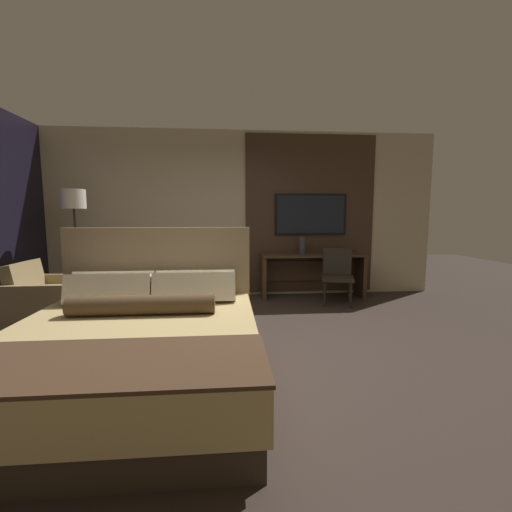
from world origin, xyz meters
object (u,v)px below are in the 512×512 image
tv (311,214)px  vase_tall (302,245)px  armchair_by_window (52,303)px  floor_lamp (74,209)px  desk_chair (337,272)px  desk (312,268)px  bed (138,345)px  book (334,253)px

tv → vase_tall: tv is taller
armchair_by_window → floor_lamp: 1.43m
desk_chair → armchair_by_window: (-3.97, -0.69, -0.23)m
desk → desk_chair: desk_chair is taller
floor_lamp → armchair_by_window: bearing=-91.4°
bed → tv: 3.92m
desk → floor_lamp: (-3.67, -0.40, 0.98)m
desk → tv: 0.92m
bed → floor_lamp: (-1.49, 2.50, 1.15)m
desk → desk_chair: 0.55m
desk → armchair_by_window: 3.87m
armchair_by_window → book: size_ratio=3.46×
tv → floor_lamp: (-3.67, -0.58, 0.08)m
vase_tall → floor_lamp: bearing=-174.0°
desk_chair → armchair_by_window: bearing=-154.8°
bed → desk: (2.18, 2.90, 0.16)m
book → desk_chair: bearing=-99.4°
armchair_by_window → floor_lamp: size_ratio=0.51×
desk → floor_lamp: size_ratio=0.99×
armchair_by_window → floor_lamp: floor_lamp is taller
tv → floor_lamp: 3.72m
tv → armchair_by_window: bearing=-160.0°
bed → book: (2.53, 2.82, 0.42)m
desk_chair → bed: bearing=-120.0°
tv → book: (0.35, -0.26, -0.65)m
bed → desk_chair: (2.46, 2.43, 0.17)m
tv → vase_tall: 0.59m
desk → book: (0.35, -0.08, 0.25)m
desk → tv: (0.00, 0.18, 0.90)m
bed → armchair_by_window: (-1.51, 1.74, -0.06)m
vase_tall → book: (0.54, -0.04, -0.14)m
bed → desk: 3.63m
tv → book: bearing=-37.0°
book → floor_lamp: bearing=-175.4°
desk_chair → armchair_by_window: size_ratio=0.97×
bed → desk_chair: 3.46m
desk → vase_tall: 0.43m
tv → vase_tall: size_ratio=4.14×
floor_lamp → book: bearing=4.6°
floor_lamp → bed: bearing=-59.1°
vase_tall → armchair_by_window: bearing=-162.2°
tv → book: tv is taller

